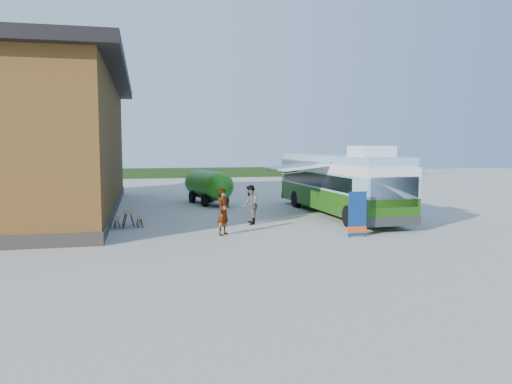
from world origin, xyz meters
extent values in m
plane|color=#BCB7AD|center=(0.00, 0.00, 0.00)|extent=(100.00, 100.00, 0.00)
cube|color=brown|center=(-10.50, 10.00, 3.50)|extent=(8.00, 20.00, 7.00)
cube|color=black|center=(-10.50, 10.00, 7.25)|extent=(9.60, 21.20, 0.50)
cube|color=#332D28|center=(-10.50, 10.00, 0.25)|extent=(8.10, 20.10, 0.50)
cube|color=#264419|center=(8.00, 38.00, 0.50)|extent=(40.00, 3.00, 1.00)
cube|color=#316010|center=(4.74, 5.78, 0.86)|extent=(2.71, 11.59, 1.06)
cube|color=#87B4D3|center=(4.74, 5.78, 1.83)|extent=(2.71, 11.59, 0.86)
cube|color=black|center=(3.54, 6.22, 1.83)|extent=(0.30, 9.61, 0.67)
cube|color=black|center=(5.92, 6.29, 1.83)|extent=(0.30, 9.61, 0.67)
cube|color=white|center=(4.74, 5.78, 2.47)|extent=(2.71, 11.59, 0.43)
cube|color=#87B4D3|center=(4.74, 5.78, 2.88)|extent=(2.56, 11.39, 0.38)
cube|color=white|center=(4.84, 2.13, 3.31)|extent=(1.58, 1.77, 0.48)
cube|color=black|center=(4.90, 0.04, 1.68)|extent=(2.16, 0.12, 1.25)
cube|color=#2D2D2D|center=(4.90, 0.09, 0.48)|extent=(2.46, 0.27, 0.38)
cube|color=#2D2D2D|center=(4.59, 11.46, 0.48)|extent=(2.46, 0.27, 0.38)
cylinder|color=black|center=(3.77, 1.91, 0.48)|extent=(0.31, 0.97, 0.96)
cylinder|color=black|center=(5.93, 1.96, 0.48)|extent=(0.31, 0.97, 0.96)
cylinder|color=black|center=(3.57, 9.11, 0.48)|extent=(0.31, 0.97, 0.96)
cylinder|color=black|center=(5.73, 9.17, 0.48)|extent=(0.31, 0.97, 0.96)
cube|color=white|center=(2.48, 5.66, 2.57)|extent=(2.42, 3.78, 0.29)
cube|color=#A5A8AD|center=(3.64, 5.69, 2.74)|extent=(0.26, 4.02, 0.15)
cylinder|color=#A5A8AD|center=(2.52, 4.10, 2.47)|extent=(2.42, 0.11, 0.30)
cylinder|color=#A5A8AD|center=(2.43, 7.22, 2.47)|extent=(2.42, 0.11, 0.30)
cube|color=navy|center=(3.11, -0.38, 0.89)|extent=(0.76, 0.05, 1.79)
cube|color=#E14C15|center=(3.11, -0.38, 0.29)|extent=(0.78, 0.06, 0.25)
cube|color=#A5A8AD|center=(3.11, -0.38, 0.03)|extent=(0.54, 0.19, 0.05)
cylinder|color=#A5A8AD|center=(3.11, -0.36, 0.89)|extent=(0.02, 0.02, 1.79)
cube|color=#A7794F|center=(-5.70, 4.08, 0.66)|extent=(0.52, 1.09, 0.04)
cube|color=#A7794F|center=(-6.19, 4.04, 0.40)|extent=(0.30, 1.08, 0.03)
cube|color=#A7794F|center=(-5.21, 4.11, 0.40)|extent=(0.30, 1.08, 0.03)
cube|color=black|center=(-5.83, 3.62, 0.33)|extent=(0.05, 0.05, 0.65)
cube|color=black|center=(-5.51, 3.65, 0.33)|extent=(0.05, 0.05, 0.65)
cube|color=black|center=(-5.89, 4.51, 0.33)|extent=(0.05, 0.05, 0.65)
cube|color=black|center=(-5.57, 4.53, 0.33)|extent=(0.05, 0.05, 0.65)
imported|color=#999999|center=(-1.93, 1.20, 0.93)|extent=(0.77, 0.81, 1.87)
imported|color=#999999|center=(-0.32, 3.63, 0.89)|extent=(0.81, 0.97, 1.78)
cylinder|color=#268117|center=(-1.18, 11.82, 1.23)|extent=(2.48, 3.93, 1.64)
sphere|color=#268117|center=(-0.73, 10.06, 1.23)|extent=(1.64, 1.64, 1.64)
sphere|color=#268117|center=(-1.63, 13.58, 1.23)|extent=(1.64, 1.64, 1.64)
cube|color=black|center=(-1.18, 11.82, 0.50)|extent=(2.00, 3.97, 0.18)
cube|color=black|center=(-0.60, 9.53, 0.45)|extent=(0.37, 1.08, 0.09)
cylinder|color=black|center=(-1.53, 10.60, 0.36)|extent=(0.40, 0.76, 0.73)
cylinder|color=black|center=(-0.29, 10.92, 0.36)|extent=(0.40, 0.76, 0.73)
cylinder|color=black|center=(-2.07, 12.72, 0.36)|extent=(0.40, 0.76, 0.73)
cylinder|color=black|center=(-0.83, 13.03, 0.36)|extent=(0.40, 0.76, 0.73)
camera|label=1|loc=(-5.02, -18.30, 3.58)|focal=35.00mm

